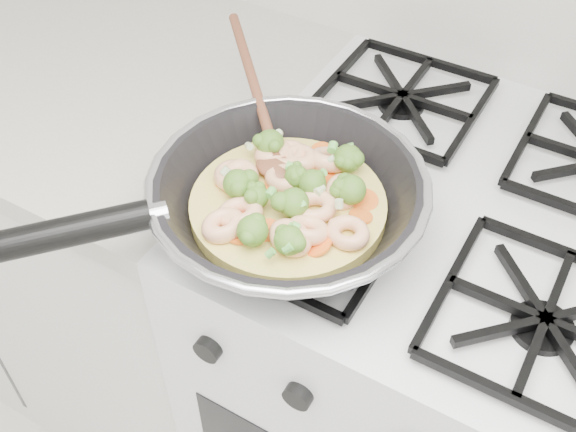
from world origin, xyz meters
The scene contains 3 objects.
stove centered at (0.00, 1.70, 0.46)m, with size 0.60×0.60×0.92m.
counter_left centered at (-0.80, 1.70, 0.45)m, with size 1.00×0.60×0.90m.
skillet centered at (-0.17, 1.53, 0.96)m, with size 0.42×0.53×0.09m.
Camera 1 is at (0.13, 1.03, 1.54)m, focal length 42.99 mm.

